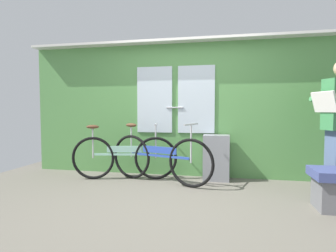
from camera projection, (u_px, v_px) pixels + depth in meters
The scene contains 5 objects.
ground_plane at pixel (174, 202), 3.27m from camera, with size 6.46×4.16×0.04m, color #666056.
train_door_wall at pixel (187, 106), 4.45m from camera, with size 5.46×0.28×2.23m.
bicycle_near_door at pixel (159, 158), 4.05m from camera, with size 1.67×0.67×0.91m.
bicycle_leaning_behind at pixel (124, 157), 4.24m from camera, with size 1.65×0.49×0.89m.
trash_bin_by_wall at pixel (216, 158), 4.20m from camera, with size 0.40×0.28×0.71m, color gray.
Camera 1 is at (0.55, -3.17, 1.09)m, focal length 28.66 mm.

